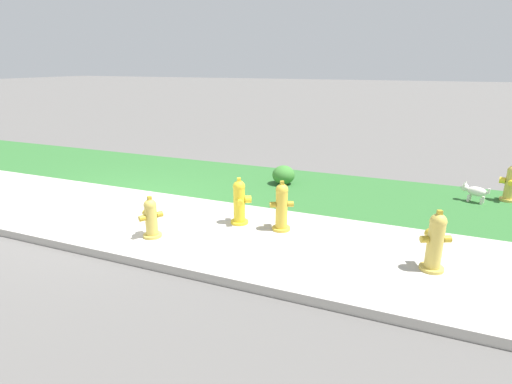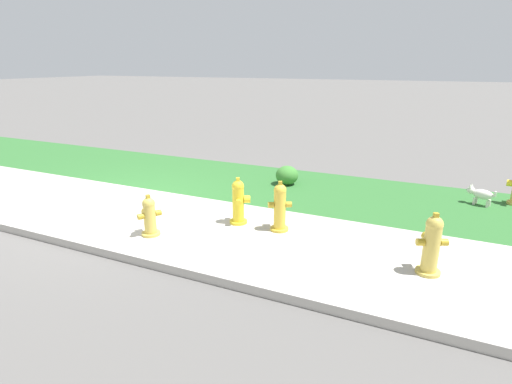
{
  "view_description": "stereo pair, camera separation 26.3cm",
  "coord_description": "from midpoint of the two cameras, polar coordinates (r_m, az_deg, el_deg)",
  "views": [
    {
      "loc": [
        4.97,
        -5.07,
        2.5
      ],
      "look_at": [
        2.52,
        0.92,
        0.4
      ],
      "focal_mm": 28.0,
      "sensor_mm": 36.0,
      "label": 1
    },
    {
      "loc": [
        5.21,
        -4.96,
        2.5
      ],
      "look_at": [
        2.52,
        0.92,
        0.4
      ],
      "focal_mm": 28.0,
      "sensor_mm": 36.0,
      "label": 2
    }
  ],
  "objects": [
    {
      "name": "ground_plane",
      "position": [
        7.57,
        -19.62,
        -2.39
      ],
      "size": [
        120.0,
        120.0,
        0.0
      ],
      "primitive_type": "plane",
      "color": "#5B5956"
    },
    {
      "name": "grass_verge",
      "position": [
        9.53,
        -8.69,
        2.58
      ],
      "size": [
        18.0,
        2.79,
        0.01
      ],
      "primitive_type": "cube",
      "color": "#2D662D",
      "rests_on": "ground"
    },
    {
      "name": "fire_hydrant_near_corner",
      "position": [
        6.16,
        -13.8,
        -3.4
      ],
      "size": [
        0.33,
        0.36,
        0.65
      ],
      "rotation": [
        0.0,
        0.0,
        1.04
      ],
      "color": "gold",
      "rests_on": "ground"
    },
    {
      "name": "fire_hydrant_at_driveway",
      "position": [
        6.15,
        4.64,
        -2.16
      ],
      "size": [
        0.36,
        0.34,
        0.8
      ],
      "rotation": [
        0.0,
        0.0,
        0.51
      ],
      "color": "gold",
      "rests_on": "ground"
    },
    {
      "name": "sidewalk_pavement",
      "position": [
        7.57,
        -19.62,
        -2.35
      ],
      "size": [
        18.0,
        2.5,
        0.01
      ],
      "primitive_type": "cube",
      "color": "#BCB7AD",
      "rests_on": "ground"
    },
    {
      "name": "street_curb",
      "position": [
        6.74,
        -27.46,
        -5.38
      ],
      "size": [
        18.0,
        0.16,
        0.12
      ],
      "primitive_type": "cube",
      "color": "#BCB7AD",
      "rests_on": "ground"
    },
    {
      "name": "shrub_bush_near_lamp",
      "position": [
        8.59,
        5.32,
        2.39
      ],
      "size": [
        0.48,
        0.48,
        0.41
      ],
      "color": "#3D7F33",
      "rests_on": "ground"
    },
    {
      "name": "fire_hydrant_mid_block",
      "position": [
        6.41,
        -1.34,
        -1.4
      ],
      "size": [
        0.34,
        0.36,
        0.78
      ],
      "rotation": [
        0.0,
        0.0,
        5.23
      ],
      "color": "yellow",
      "rests_on": "ground"
    },
    {
      "name": "small_white_dog",
      "position": [
        8.45,
        30.2,
        -0.26
      ],
      "size": [
        0.47,
        0.3,
        0.37
      ],
      "rotation": [
        0.0,
        0.0,
        2.74
      ],
      "color": "silver",
      "rests_on": "ground"
    },
    {
      "name": "fire_hydrant_far_end",
      "position": [
        5.39,
        25.08,
        -6.87
      ],
      "size": [
        0.38,
        0.35,
        0.81
      ],
      "rotation": [
        0.0,
        0.0,
        0.41
      ],
      "color": "gold",
      "rests_on": "ground"
    }
  ]
}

